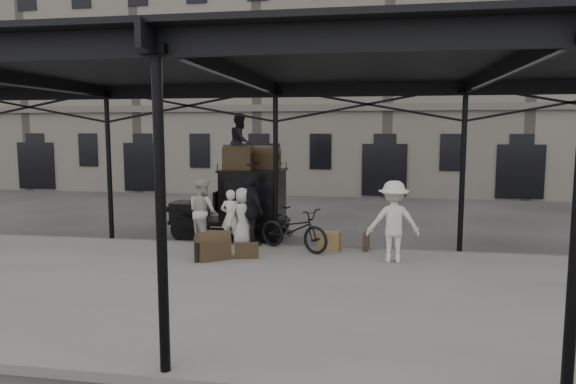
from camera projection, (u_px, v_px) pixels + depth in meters
name	position (u px, v px, depth m)	size (l,w,h in m)	color
ground	(260.00, 268.00, 12.58)	(120.00, 120.00, 0.00)	#383533
platform	(239.00, 290.00, 10.62)	(28.00, 8.00, 0.15)	slate
canopy	(240.00, 69.00, 10.35)	(22.50, 9.00, 4.74)	black
building_frontage	(328.00, 67.00, 29.37)	(64.00, 8.00, 14.00)	slate
taxi	(243.00, 201.00, 15.80)	(3.65, 1.55, 2.18)	black
porter_left	(231.00, 217.00, 14.44)	(0.57, 0.37, 1.56)	silver
porter_midleft	(203.00, 211.00, 14.52)	(0.90, 0.70, 1.86)	beige
porter_centre	(243.00, 216.00, 14.38)	(0.79, 0.52, 1.62)	beige
porter_official	(252.00, 211.00, 14.32)	(1.15, 0.48, 1.96)	black
porter_right	(393.00, 222.00, 12.49)	(1.29, 0.74, 2.00)	silver
bicycle	(294.00, 229.00, 13.77)	(0.76, 2.19, 1.15)	black
porter_roof	(241.00, 141.00, 15.49)	(0.83, 0.64, 1.70)	black
steamer_trunk_roof_near	(238.00, 159.00, 15.42)	(0.86, 0.52, 0.63)	#43311F
steamer_trunk_roof_far	(266.00, 159.00, 15.73)	(0.81, 0.50, 0.60)	#43311F
steamer_trunk_platform	(213.00, 248.00, 12.80)	(0.81, 0.49, 0.59)	#43311F
wicker_hamper	(329.00, 241.00, 13.80)	(0.60, 0.45, 0.50)	olive
suitcase_upright	(366.00, 241.00, 13.88)	(0.15, 0.60, 0.45)	#43311F
suitcase_flat	(247.00, 251.00, 12.90)	(0.60, 0.15, 0.40)	#43311F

